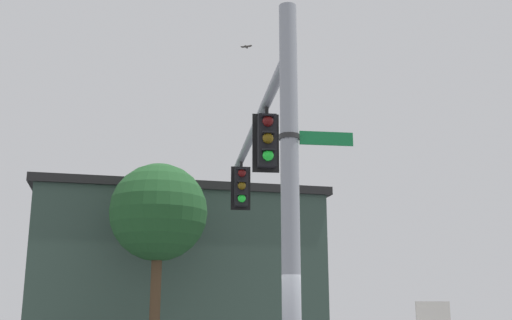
{
  "coord_description": "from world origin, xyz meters",
  "views": [
    {
      "loc": [
        1.57,
        9.32,
        1.96
      ],
      "look_at": [
        0.08,
        -4.05,
        5.27
      ],
      "focal_mm": 43.26,
      "sensor_mm": 36.0,
      "label": 1
    }
  ],
  "objects_px": {
    "traffic_light_nearest_pole": "(267,140)",
    "traffic_light_mid_inner": "(241,187)",
    "bird_flying": "(246,47)",
    "street_name_sign": "(304,138)"
  },
  "relations": [
    {
      "from": "street_name_sign",
      "to": "bird_flying",
      "type": "height_order",
      "value": "bird_flying"
    },
    {
      "from": "traffic_light_nearest_pole",
      "to": "bird_flying",
      "type": "relative_size",
      "value": 3.86
    },
    {
      "from": "traffic_light_mid_inner",
      "to": "traffic_light_nearest_pole",
      "type": "bearing_deg",
      "value": 91.17
    },
    {
      "from": "traffic_light_mid_inner",
      "to": "street_name_sign",
      "type": "distance_m",
      "value": 7.15
    },
    {
      "from": "traffic_light_nearest_pole",
      "to": "street_name_sign",
      "type": "bearing_deg",
      "value": 97.05
    },
    {
      "from": "street_name_sign",
      "to": "bird_flying",
      "type": "xyz_separation_m",
      "value": [
        0.22,
        -7.6,
        4.97
      ]
    },
    {
      "from": "traffic_light_nearest_pole",
      "to": "street_name_sign",
      "type": "distance_m",
      "value": 2.48
    },
    {
      "from": "traffic_light_nearest_pole",
      "to": "traffic_light_mid_inner",
      "type": "relative_size",
      "value": 1.0
    },
    {
      "from": "traffic_light_nearest_pole",
      "to": "bird_flying",
      "type": "height_order",
      "value": "bird_flying"
    },
    {
      "from": "bird_flying",
      "to": "traffic_light_mid_inner",
      "type": "bearing_deg",
      "value": 70.88
    }
  ]
}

